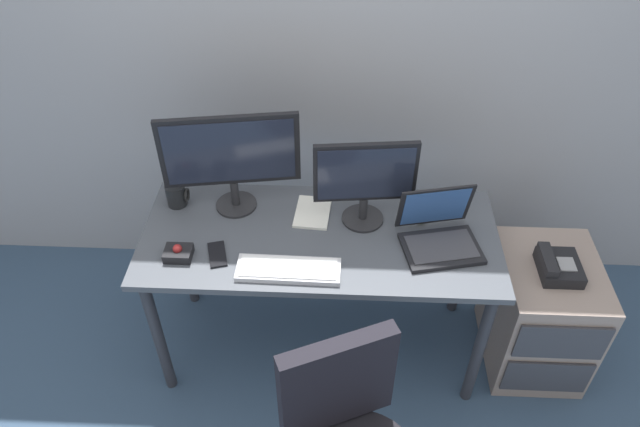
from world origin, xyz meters
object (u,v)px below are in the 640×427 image
object	(u,v)px
coffee_mug	(177,195)
trackball_mouse	(178,253)
keyboard	(288,269)
paper_notepad	(313,212)
monitor_main	(230,156)
banana	(418,209)
cell_phone	(217,254)
file_cabinet	(539,313)
desk_phone	(558,266)
monitor_side	(365,179)
laptop	(439,233)

from	to	relation	value
coffee_mug	trackball_mouse	bearing A→B (deg)	-76.84
keyboard	coffee_mug	distance (m)	0.66
trackball_mouse	paper_notepad	world-z (taller)	trackball_mouse
monitor_main	trackball_mouse	size ratio (longest dim) A/B	5.24
coffee_mug	paper_notepad	world-z (taller)	coffee_mug
paper_notepad	banana	distance (m)	0.46
coffee_mug	paper_notepad	size ratio (longest dim) A/B	0.49
paper_notepad	cell_phone	bearing A→B (deg)	-143.55
monitor_main	keyboard	world-z (taller)	monitor_main
monitor_main	paper_notepad	world-z (taller)	monitor_main
keyboard	trackball_mouse	distance (m)	0.45
trackball_mouse	monitor_main	bearing A→B (deg)	60.55
trackball_mouse	paper_notepad	xyz separation A→B (m)	(0.53, 0.29, -0.02)
file_cabinet	keyboard	distance (m)	1.25
monitor_main	banana	distance (m)	0.84
desk_phone	paper_notepad	size ratio (longest dim) A/B	0.96
desk_phone	monitor_main	world-z (taller)	monitor_main
file_cabinet	coffee_mug	distance (m)	1.75
monitor_side	paper_notepad	size ratio (longest dim) A/B	2.05
file_cabinet	banana	bearing A→B (deg)	164.04
desk_phone	trackball_mouse	world-z (taller)	trackball_mouse
monitor_main	cell_phone	xyz separation A→B (m)	(-0.03, -0.31, -0.27)
file_cabinet	laptop	distance (m)	0.74
monitor_main	monitor_side	world-z (taller)	monitor_main
banana	keyboard	bearing A→B (deg)	-144.58
monitor_side	trackball_mouse	xyz separation A→B (m)	(-0.74, -0.26, -0.20)
monitor_side	paper_notepad	distance (m)	0.31
monitor_main	monitor_side	size ratio (longest dim) A/B	1.36
file_cabinet	trackball_mouse	size ratio (longest dim) A/B	5.46
keyboard	paper_notepad	world-z (taller)	keyboard
monitor_side	paper_notepad	xyz separation A→B (m)	(-0.22, 0.03, -0.22)
desk_phone	paper_notepad	xyz separation A→B (m)	(-1.05, 0.16, 0.13)
file_cabinet	paper_notepad	bearing A→B (deg)	172.45
laptop	paper_notepad	bearing A→B (deg)	163.35
file_cabinet	monitor_side	distance (m)	1.09
laptop	file_cabinet	bearing A→B (deg)	1.81
paper_notepad	cell_phone	xyz separation A→B (m)	(-0.37, -0.27, -0.00)
monitor_main	cell_phone	distance (m)	0.41
file_cabinet	banana	world-z (taller)	banana
laptop	trackball_mouse	distance (m)	1.06
laptop	coffee_mug	size ratio (longest dim) A/B	3.52
monitor_side	banana	world-z (taller)	monitor_side
monitor_side	banana	distance (m)	0.32
cell_phone	coffee_mug	bearing A→B (deg)	110.66
monitor_main	coffee_mug	xyz separation A→B (m)	(-0.26, 0.00, -0.22)
laptop	keyboard	bearing A→B (deg)	-162.14
desk_phone	trackball_mouse	size ratio (longest dim) A/B	1.82
desk_phone	monitor_main	xyz separation A→B (m)	(-1.40, 0.19, 0.39)
monitor_main	monitor_side	distance (m)	0.57
monitor_main	trackball_mouse	distance (m)	0.45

